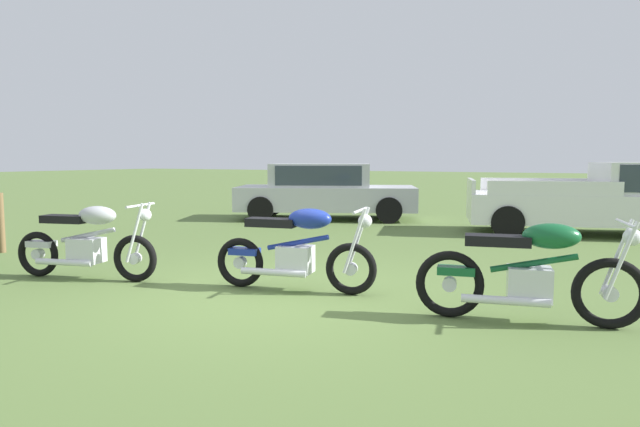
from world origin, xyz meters
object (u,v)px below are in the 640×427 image
(car_silver, at_px, (324,188))
(fence_post_wooden, at_px, (1,223))
(pickup_truck_white, at_px, (607,199))
(motorcycle_green, at_px, (530,273))
(motorcycle_blue, at_px, (296,250))
(motorcycle_silver, at_px, (86,242))

(car_silver, height_order, fence_post_wooden, car_silver)
(car_silver, relative_size, pickup_truck_white, 0.93)
(motorcycle_green, height_order, pickup_truck_white, pickup_truck_white)
(motorcycle_blue, relative_size, pickup_truck_white, 0.38)
(motorcycle_blue, relative_size, fence_post_wooden, 1.98)
(motorcycle_silver, xyz_separation_m, motorcycle_green, (5.35, 0.58, 0.00))
(pickup_truck_white, bearing_deg, fence_post_wooden, -157.40)
(motorcycle_blue, distance_m, motorcycle_green, 2.62)
(motorcycle_silver, distance_m, car_silver, 7.88)
(car_silver, bearing_deg, motorcycle_silver, -109.45)
(motorcycle_silver, bearing_deg, motorcycle_green, -8.01)
(car_silver, bearing_deg, pickup_truck_white, -23.73)
(fence_post_wooden, bearing_deg, motorcycle_silver, -14.75)
(motorcycle_green, distance_m, fence_post_wooden, 8.32)
(motorcycle_silver, xyz_separation_m, motorcycle_blue, (2.73, 0.69, 0.01))
(motorcycle_silver, xyz_separation_m, car_silver, (-0.55, 7.86, 0.31))
(motorcycle_blue, height_order, fence_post_wooden, motorcycle_blue)
(motorcycle_blue, distance_m, car_silver, 7.89)
(motorcycle_green, distance_m, car_silver, 9.37)
(motorcycle_green, relative_size, car_silver, 0.42)
(car_silver, bearing_deg, fence_post_wooden, -132.34)
(motorcycle_green, relative_size, pickup_truck_white, 0.39)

